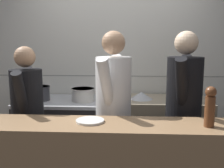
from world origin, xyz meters
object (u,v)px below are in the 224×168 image
stock_pot (40,93)px  chef_head_cook (28,115)px  plated_dish_main (90,121)px  sauce_pot (83,94)px  pepper_mill (210,106)px  mixing_bowl_steel (141,95)px  chef_line (183,108)px  oven_range (66,133)px  chef_sous (113,109)px

stock_pot → chef_head_cook: bearing=-82.4°
plated_dish_main → stock_pot: bearing=125.5°
sauce_pot → pepper_mill: 1.69m
mixing_bowl_steel → plated_dish_main: bearing=-113.3°
chef_line → pepper_mill: bearing=-63.0°
chef_line → plated_dish_main: bearing=-130.9°
oven_range → pepper_mill: pepper_mill is taller
oven_range → sauce_pot: sauce_pot is taller
chef_line → mixing_bowl_steel: bearing=140.7°
oven_range → chef_head_cook: bearing=-107.6°
mixing_bowl_steel → pepper_mill: bearing=-69.0°
oven_range → chef_line: chef_line is taller
mixing_bowl_steel → chef_sous: bearing=-114.8°
mixing_bowl_steel → chef_head_cook: 1.38m
plated_dish_main → chef_line: size_ratio=0.14×
chef_head_cook → chef_sous: (0.88, 0.00, 0.08)m
mixing_bowl_steel → oven_range: bearing=178.6°
sauce_pot → pepper_mill: pepper_mill is taller
pepper_mill → chef_line: bearing=97.7°
stock_pot → plated_dish_main: size_ratio=1.06×
pepper_mill → sauce_pot: bearing=135.4°
stock_pot → pepper_mill: bearing=-34.2°
mixing_bowl_steel → pepper_mill: size_ratio=0.88×
chef_head_cook → chef_sous: size_ratio=0.91×
sauce_pot → chef_head_cook: size_ratio=0.19×
sauce_pot → plated_dish_main: 1.14m
stock_pot → chef_line: bearing=-20.1°
oven_range → sauce_pot: 0.58m
plated_dish_main → mixing_bowl_steel: bearing=66.7°
sauce_pot → chef_line: size_ratio=0.17×
oven_range → chef_sous: (0.65, -0.71, 0.52)m
mixing_bowl_steel → sauce_pot: bearing=-178.1°
stock_pot → sauce_pot: size_ratio=0.85×
mixing_bowl_steel → chef_head_cook: bearing=-150.2°
plated_dish_main → chef_head_cook: bearing=147.5°
plated_dish_main → chef_head_cook: (-0.71, 0.45, -0.09)m
sauce_pot → chef_sous: (0.42, -0.66, -0.01)m
stock_pot → chef_line: 1.78m
mixing_bowl_steel → chef_line: 0.74m
stock_pot → pepper_mill: (1.75, -1.19, 0.15)m
mixing_bowl_steel → chef_sous: chef_sous is taller
oven_range → chef_head_cook: chef_head_cook is taller
chef_sous → sauce_pot: bearing=137.2°
pepper_mill → chef_sous: (-0.78, 0.52, -0.17)m
oven_range → chef_line: 1.60m
sauce_pot → chef_head_cook: (-0.46, -0.66, -0.09)m
oven_range → plated_dish_main: (0.48, -1.16, 0.53)m
sauce_pot → pepper_mill: (1.20, -1.18, 0.16)m
oven_range → pepper_mill: (1.43, -1.23, 0.69)m
mixing_bowl_steel → plated_dish_main: (-0.49, -1.14, 0.02)m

